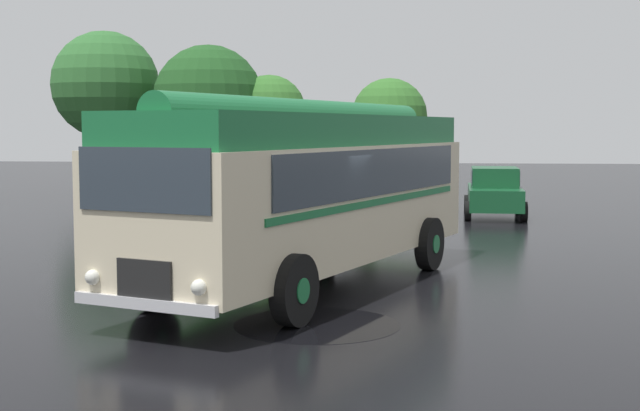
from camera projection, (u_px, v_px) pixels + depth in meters
name	position (u px, v px, depth m)	size (l,w,h in m)	color
ground_plane	(306.00, 289.00, 16.48)	(120.00, 120.00, 0.00)	black
vintage_bus	(311.00, 186.00, 16.54)	(5.85, 10.30, 3.49)	beige
car_near_left	(244.00, 190.00, 30.69)	(2.34, 4.37, 1.66)	#B7BABF
car_mid_left	(325.00, 189.00, 31.08)	(2.02, 4.23, 1.66)	black
car_mid_right	(401.00, 189.00, 30.87)	(2.33, 4.37, 1.66)	silver
car_far_right	(494.00, 192.00, 29.67)	(2.11, 4.27, 1.66)	#144C28
tree_far_left	(107.00, 86.00, 39.78)	(4.78, 4.78, 7.29)	#4C3823
tree_left_of_centre	(211.00, 102.00, 38.04)	(4.71, 4.71, 6.51)	#4C3823
tree_centre	(270.00, 112.00, 38.10)	(3.14, 3.14, 5.24)	#4C3823
tree_right_of_centre	(389.00, 117.00, 37.20)	(3.16, 3.16, 5.05)	#4C3823
puddle_patch	(317.00, 324.00, 13.47)	(2.54, 2.54, 0.01)	black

